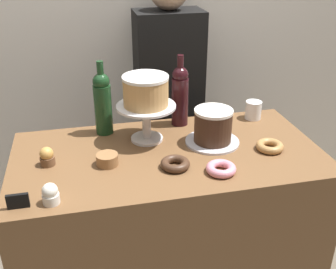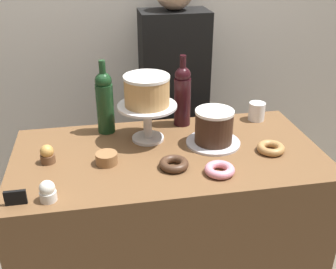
# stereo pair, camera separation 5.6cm
# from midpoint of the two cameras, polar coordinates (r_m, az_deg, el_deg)

# --- Properties ---
(back_wall) EXTENTS (6.00, 0.05, 2.60)m
(back_wall) POSITION_cam_midpoint_polar(r_m,az_deg,el_deg) (2.36, -5.71, 15.33)
(back_wall) COLOR silver
(back_wall) RESTS_ON ground_plane
(display_counter) EXTENTS (1.24, 0.64, 0.96)m
(display_counter) POSITION_cam_midpoint_polar(r_m,az_deg,el_deg) (1.92, -0.87, -15.14)
(display_counter) COLOR brown
(display_counter) RESTS_ON ground_plane
(cake_stand_pedestal) EXTENTS (0.25, 0.25, 0.16)m
(cake_stand_pedestal) POSITION_cam_midpoint_polar(r_m,az_deg,el_deg) (1.69, -4.02, 2.56)
(cake_stand_pedestal) COLOR silver
(cake_stand_pedestal) RESTS_ON display_counter
(white_layer_cake) EXTENTS (0.19, 0.19, 0.12)m
(white_layer_cake) POSITION_cam_midpoint_polar(r_m,az_deg,el_deg) (1.65, -4.15, 6.16)
(white_layer_cake) COLOR tan
(white_layer_cake) RESTS_ON cake_stand_pedestal
(silver_serving_platter) EXTENTS (0.23, 0.23, 0.01)m
(silver_serving_platter) POSITION_cam_midpoint_polar(r_m,az_deg,el_deg) (1.72, 5.30, -1.01)
(silver_serving_platter) COLOR silver
(silver_serving_platter) RESTS_ON display_counter
(chocolate_round_cake) EXTENTS (0.16, 0.16, 0.14)m
(chocolate_round_cake) POSITION_cam_midpoint_polar(r_m,az_deg,el_deg) (1.68, 5.41, 1.28)
(chocolate_round_cake) COLOR #3D2619
(chocolate_round_cake) RESTS_ON silver_serving_platter
(wine_bottle_dark_red) EXTENTS (0.08, 0.08, 0.33)m
(wine_bottle_dark_red) POSITION_cam_midpoint_polar(r_m,az_deg,el_deg) (1.83, 0.81, 5.64)
(wine_bottle_dark_red) COLOR black
(wine_bottle_dark_red) RESTS_ON display_counter
(wine_bottle_green) EXTENTS (0.08, 0.08, 0.33)m
(wine_bottle_green) POSITION_cam_midpoint_polar(r_m,az_deg,el_deg) (1.77, -10.10, 4.50)
(wine_bottle_green) COLOR #193D1E
(wine_bottle_green) RESTS_ON display_counter
(cupcake_vanilla) EXTENTS (0.06, 0.06, 0.07)m
(cupcake_vanilla) POSITION_cam_midpoint_polar(r_m,az_deg,el_deg) (1.39, -17.37, -8.03)
(cupcake_vanilla) COLOR white
(cupcake_vanilla) RESTS_ON display_counter
(cupcake_caramel) EXTENTS (0.06, 0.06, 0.07)m
(cupcake_caramel) POSITION_cam_midpoint_polar(r_m,az_deg,el_deg) (1.61, -17.65, -3.02)
(cupcake_caramel) COLOR brown
(cupcake_caramel) RESTS_ON display_counter
(donut_chocolate) EXTENTS (0.11, 0.11, 0.03)m
(donut_chocolate) POSITION_cam_midpoint_polar(r_m,az_deg,el_deg) (1.53, -0.17, -4.17)
(donut_chocolate) COLOR #472D1E
(donut_chocolate) RESTS_ON display_counter
(donut_maple) EXTENTS (0.11, 0.11, 0.03)m
(donut_maple) POSITION_cam_midpoint_polar(r_m,az_deg,el_deg) (1.69, 13.22, -1.63)
(donut_maple) COLOR #B27F47
(donut_maple) RESTS_ON display_counter
(donut_pink) EXTENTS (0.11, 0.11, 0.03)m
(donut_pink) POSITION_cam_midpoint_polar(r_m,az_deg,el_deg) (1.51, 6.42, -4.81)
(donut_pink) COLOR pink
(donut_pink) RESTS_ON display_counter
(cookie_stack) EXTENTS (0.08, 0.08, 0.04)m
(cookie_stack) POSITION_cam_midpoint_polar(r_m,az_deg,el_deg) (1.56, -9.58, -3.51)
(cookie_stack) COLOR olive
(cookie_stack) RESTS_ON display_counter
(price_sign_chalkboard) EXTENTS (0.07, 0.01, 0.05)m
(price_sign_chalkboard) POSITION_cam_midpoint_polar(r_m,az_deg,el_deg) (1.41, -21.50, -8.75)
(price_sign_chalkboard) COLOR black
(price_sign_chalkboard) RESTS_ON display_counter
(coffee_cup_ceramic) EXTENTS (0.08, 0.08, 0.08)m
(coffee_cup_ceramic) POSITION_cam_midpoint_polar(r_m,az_deg,el_deg) (1.96, 11.12, 3.40)
(coffee_cup_ceramic) COLOR white
(coffee_cup_ceramic) RESTS_ON display_counter
(barista_figure) EXTENTS (0.36, 0.22, 1.60)m
(barista_figure) POSITION_cam_midpoint_polar(r_m,az_deg,el_deg) (2.32, -0.60, 3.30)
(barista_figure) COLOR black
(barista_figure) RESTS_ON ground_plane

